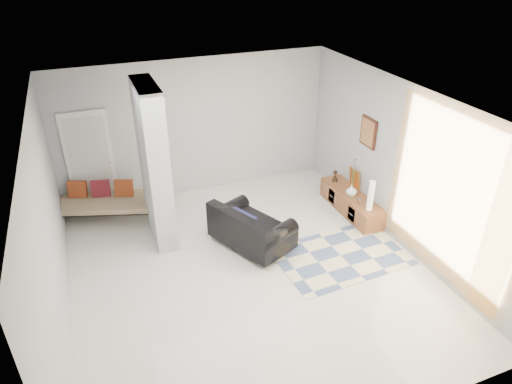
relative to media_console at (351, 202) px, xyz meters
name	(u,v)px	position (x,y,z in m)	size (l,w,h in m)	color
floor	(250,272)	(-2.52, -1.02, -0.21)	(6.00, 6.00, 0.00)	silver
ceiling	(248,106)	(-2.52, -1.02, 2.59)	(6.00, 6.00, 0.00)	white
wall_back	(196,128)	(-2.52, 1.98, 1.19)	(6.00, 6.00, 0.00)	#B7B9BC
wall_front	(362,345)	(-2.52, -4.02, 1.19)	(6.00, 6.00, 0.00)	#B7B9BC
wall_left	(49,237)	(-5.27, -1.02, 1.19)	(6.00, 6.00, 0.00)	#B7B9BC
wall_right	(403,167)	(0.23, -1.02, 1.19)	(6.00, 6.00, 0.00)	#B7B9BC
partition_column	(154,165)	(-3.62, 0.58, 1.19)	(0.35, 1.20, 2.80)	silver
hallway_door	(90,163)	(-4.62, 1.94, 0.81)	(0.85, 0.06, 2.04)	white
curtain	(448,197)	(0.15, -2.17, 1.24)	(2.55, 2.55, 0.00)	#FEAE42
wall_art	(368,132)	(0.20, 0.00, 1.44)	(0.04, 0.45, 0.55)	#3F1C11
media_console	(351,202)	(0.00, 0.00, 0.00)	(0.45, 1.67, 0.80)	brown
loveseat	(249,229)	(-2.27, -0.36, 0.16)	(1.35, 1.64, 0.76)	silver
daybed	(108,200)	(-4.44, 1.46, 0.21)	(2.03, 1.34, 0.77)	black
area_rug	(341,256)	(-0.92, -1.20, -0.20)	(2.16, 1.44, 0.01)	beige
cylinder_lamp	(371,196)	(-0.02, -0.61, 0.48)	(0.11, 0.11, 0.58)	silver
bronze_figurine	(335,176)	(-0.05, 0.58, 0.32)	(0.12, 0.12, 0.24)	#342317
vase	(351,190)	(-0.05, -0.04, 0.30)	(0.21, 0.21, 0.21)	white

